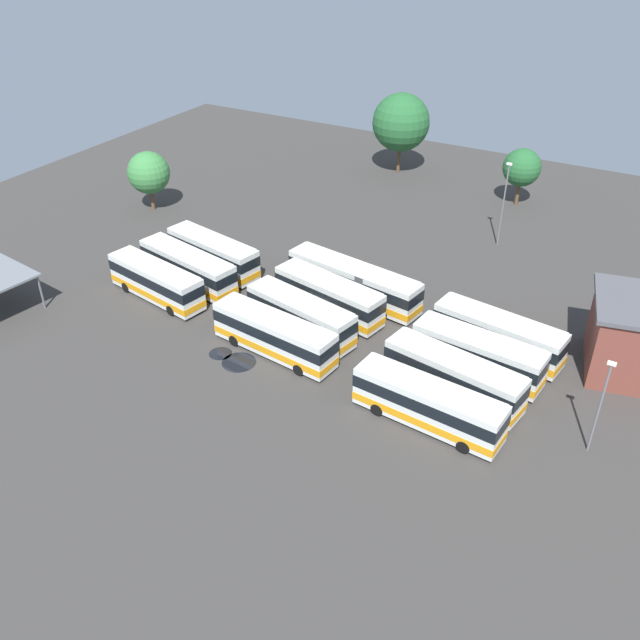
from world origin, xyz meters
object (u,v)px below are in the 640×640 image
at_px(bus_row0_slot0, 498,334).
at_px(bus_row0_slot3, 428,404).
at_px(tree_south_edge, 522,168).
at_px(tree_west_edge, 401,122).
at_px(lamp_post_near_entrance, 601,403).
at_px(tree_north_edge, 149,173).
at_px(lamp_post_mid_lot, 504,202).
at_px(bus_row0_slot2, 453,376).
at_px(bus_row1_slot2, 301,315).
at_px(bus_row1_slot1, 329,296).
at_px(bus_row1_slot3, 274,334).
at_px(bus_row2_slot3, 156,281).
at_px(bus_row2_slot2, 188,267).
at_px(bus_row0_slot1, 478,354).
at_px(bus_row1_slot0, 354,281).
at_px(bus_row2_slot1, 213,253).

relative_size(bus_row0_slot0, bus_row0_slot3, 0.98).
distance_m(tree_south_edge, tree_west_edge, 17.56).
xyz_separation_m(tree_south_edge, tree_west_edge, (17.15, -3.14, 2.10)).
bearing_deg(lamp_post_near_entrance, tree_north_edge, -17.56).
xyz_separation_m(lamp_post_mid_lot, tree_north_edge, (39.01, 10.89, -0.46)).
relative_size(bus_row0_slot2, bus_row1_slot2, 1.04).
bearing_deg(bus_row1_slot1, bus_row1_slot3, 83.45).
distance_m(bus_row1_slot1, bus_row2_slot3, 16.30).
relative_size(bus_row0_slot3, bus_row2_slot2, 0.98).
bearing_deg(bus_row0_slot0, tree_west_edge, -55.07).
height_order(bus_row0_slot0, bus_row0_slot2, same).
bearing_deg(bus_row0_slot1, bus_row0_slot2, 79.02).
height_order(bus_row1_slot3, tree_north_edge, tree_north_edge).
relative_size(bus_row2_slot2, tree_south_edge, 1.67).
distance_m(bus_row1_slot1, bus_row1_slot2, 4.11).
height_order(bus_row0_slot3, lamp_post_near_entrance, lamp_post_near_entrance).
bearing_deg(bus_row2_slot2, bus_row1_slot1, -172.40).
distance_m(bus_row1_slot0, tree_south_edge, 30.79).
height_order(bus_row0_slot2, bus_row1_slot2, same).
relative_size(tree_north_edge, tree_west_edge, 0.67).
relative_size(bus_row1_slot2, bus_row2_slot2, 0.93).
xyz_separation_m(bus_row0_slot0, bus_row1_slot2, (15.63, 5.49, -0.00)).
bearing_deg(bus_row0_slot0, tree_south_edge, -77.07).
bearing_deg(bus_row1_slot3, tree_north_edge, -31.90).
xyz_separation_m(bus_row1_slot1, tree_south_edge, (-7.81, -33.32, 2.82)).
height_order(bus_row1_slot0, bus_row2_slot1, same).
distance_m(bus_row0_slot0, bus_row2_slot3, 31.24).
bearing_deg(bus_row1_slot0, bus_row0_slot2, 145.01).
relative_size(bus_row1_slot1, lamp_post_near_entrance, 1.49).
bearing_deg(bus_row1_slot0, tree_south_edge, -103.28).
xyz_separation_m(bus_row0_slot0, bus_row1_slot3, (16.01, 9.08, 0.00)).
bearing_deg(bus_row0_slot2, bus_row1_slot1, -22.37).
relative_size(bus_row0_slot2, lamp_post_near_entrance, 1.50).
height_order(bus_row0_slot2, tree_south_edge, tree_south_edge).
relative_size(bus_row0_slot3, bus_row1_slot1, 1.01).
distance_m(bus_row2_slot3, lamp_post_mid_lot, 36.44).
bearing_deg(bus_row0_slot0, bus_row1_slot0, -8.16).
height_order(tree_north_edge, tree_west_edge, tree_west_edge).
bearing_deg(tree_north_edge, bus_row1_slot3, 148.10).
bearing_deg(bus_row0_slot2, lamp_post_near_entrance, 174.21).
xyz_separation_m(bus_row1_slot3, bus_row2_slot3, (14.44, -2.12, -0.00)).
height_order(bus_row1_slot2, bus_row1_slot3, same).
xyz_separation_m(bus_row0_slot3, bus_row2_slot1, (27.67, -11.42, -0.00)).
distance_m(bus_row0_slot3, bus_row2_slot3, 29.09).
bearing_deg(lamp_post_mid_lot, bus_row0_slot0, 106.73).
bearing_deg(bus_row1_slot1, bus_row2_slot1, -6.74).
distance_m(bus_row0_slot2, tree_west_edge, 48.39).
height_order(bus_row2_slot1, tree_south_edge, tree_south_edge).
bearing_deg(lamp_post_near_entrance, lamp_post_mid_lot, -61.74).
bearing_deg(bus_row1_slot1, bus_row0_slot2, 157.63).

